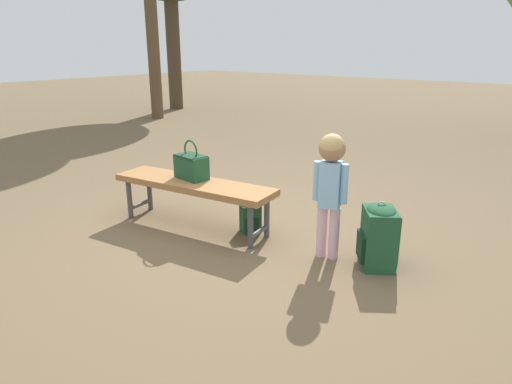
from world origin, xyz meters
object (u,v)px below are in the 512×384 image
at_px(handbag, 191,166).
at_px(backpack_small, 250,217).
at_px(park_bench, 194,187).
at_px(backpack_large, 379,234).
at_px(child_standing, 331,177).

xyz_separation_m(handbag, backpack_small, (0.56, 0.19, -0.43)).
xyz_separation_m(park_bench, handbag, (-0.08, 0.05, 0.18)).
height_order(park_bench, backpack_small, park_bench).
relative_size(handbag, backpack_large, 0.69).
bearing_deg(handbag, backpack_small, 18.30).
height_order(child_standing, backpack_large, child_standing).
xyz_separation_m(child_standing, backpack_large, (0.38, 0.11, -0.41)).
distance_m(child_standing, backpack_large, 0.57).
bearing_deg(child_standing, park_bench, -170.22).
bearing_deg(park_bench, handbag, 144.92).
bearing_deg(backpack_large, child_standing, -164.21).
distance_m(handbag, backpack_small, 0.73).
bearing_deg(park_bench, child_standing, 9.78).
xyz_separation_m(backpack_large, backpack_small, (-1.20, -0.09, -0.12)).
bearing_deg(backpack_small, park_bench, -153.68).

